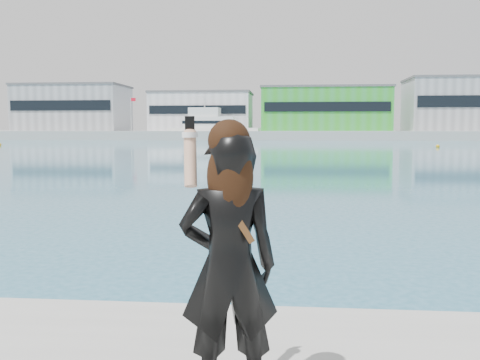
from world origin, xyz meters
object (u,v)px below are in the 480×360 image
Objects in this scene: buoy_far at (0,146)px; woman at (229,259)px; buoy_near at (438,148)px; motor_yacht at (212,128)px.

woman is (41.89, -71.34, 1.66)m from buoy_far.
buoy_near is 72.44m from woman.
buoy_far is (-61.69, 1.68, 0.00)m from buoy_near.
buoy_near is (36.91, -46.47, -2.66)m from motor_yacht.
buoy_near is at bearing -118.08° from woman.
motor_yacht reaches higher than buoy_near.
buoy_near is 0.29× the size of woman.
motor_yacht is at bearing 61.05° from buoy_far.
buoy_near is 1.00× the size of buoy_far.
buoy_near and buoy_far have the same top height.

